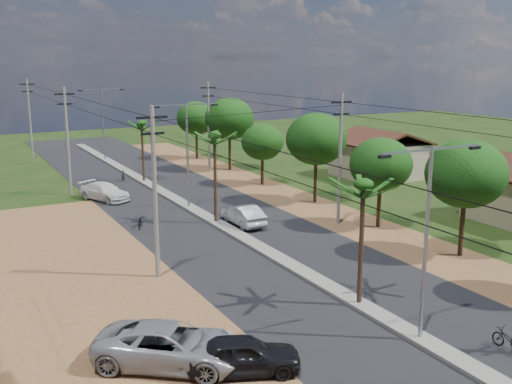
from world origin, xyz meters
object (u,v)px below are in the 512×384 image
car_white_far (105,192)px  car_parked_dark (244,356)px  car_parked_silver (171,346)px  car_silver_mid (243,215)px  moto_rider_east (510,342)px

car_white_far → car_parked_dark: bearing=-119.6°
car_white_far → car_parked_silver: car_parked_silver is taller
car_silver_mid → moto_rider_east: car_silver_mid is taller
car_silver_mid → car_parked_dark: 19.81m
car_silver_mid → car_parked_dark: (-9.00, -17.64, -0.00)m
car_silver_mid → car_white_far: car_silver_mid is taller
car_white_far → car_parked_silver: 28.12m
car_parked_silver → car_white_far: bearing=27.2°
car_silver_mid → car_parked_silver: (-11.15, -15.86, 0.08)m
car_silver_mid → car_parked_silver: size_ratio=0.76×
car_parked_dark → moto_rider_east: (9.90, -3.50, -0.26)m
car_white_far → moto_rider_east: size_ratio=2.81×
car_silver_mid → car_parked_dark: car_silver_mid is taller
car_silver_mid → car_parked_dark: bearing=63.3°
car_silver_mid → car_parked_silver: car_parked_silver is taller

